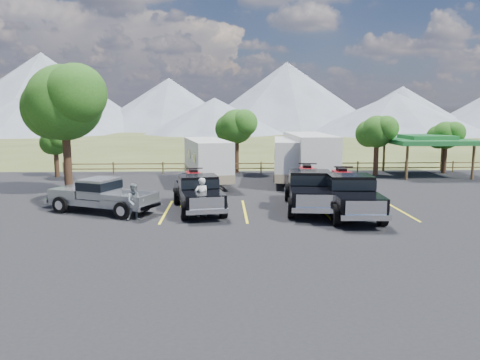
{
  "coord_description": "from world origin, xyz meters",
  "views": [
    {
      "loc": [
        -3.08,
        -19.44,
        5.13
      ],
      "look_at": [
        -2.23,
        4.3,
        1.6
      ],
      "focal_mm": 35.0,
      "sensor_mm": 36.0,
      "label": 1
    }
  ],
  "objects_px": {
    "rig_center": "(309,188)",
    "trailer_left": "(207,161)",
    "trailer_center": "(291,160)",
    "pavilion": "(427,141)",
    "rig_right": "(348,193)",
    "trailer_right": "(309,158)",
    "rig_left": "(198,191)",
    "person_a": "(202,197)",
    "tree_big_nw": "(64,103)",
    "person_b": "(135,202)",
    "pickup_silver": "(102,195)"
  },
  "relations": [
    {
      "from": "tree_big_nw",
      "to": "rig_center",
      "type": "height_order",
      "value": "tree_big_nw"
    },
    {
      "from": "rig_left",
      "to": "person_b",
      "type": "bearing_deg",
      "value": -153.14
    },
    {
      "from": "rig_right",
      "to": "pickup_silver",
      "type": "relative_size",
      "value": 1.14
    },
    {
      "from": "rig_left",
      "to": "tree_big_nw",
      "type": "bearing_deg",
      "value": 139.31
    },
    {
      "from": "rig_left",
      "to": "rig_center",
      "type": "relative_size",
      "value": 0.92
    },
    {
      "from": "pavilion",
      "to": "trailer_left",
      "type": "distance_m",
      "value": 17.74
    },
    {
      "from": "tree_big_nw",
      "to": "rig_center",
      "type": "xyz_separation_m",
      "value": [
        13.95,
        -4.5,
        -4.47
      ]
    },
    {
      "from": "rig_right",
      "to": "person_b",
      "type": "relative_size",
      "value": 3.93
    },
    {
      "from": "rig_center",
      "to": "person_a",
      "type": "height_order",
      "value": "rig_center"
    },
    {
      "from": "rig_right",
      "to": "rig_left",
      "type": "bearing_deg",
      "value": 172.35
    },
    {
      "from": "rig_right",
      "to": "trailer_right",
      "type": "xyz_separation_m",
      "value": [
        -0.13,
        9.96,
        0.73
      ]
    },
    {
      "from": "tree_big_nw",
      "to": "pickup_silver",
      "type": "distance_m",
      "value": 7.72
    },
    {
      "from": "pavilion",
      "to": "trailer_center",
      "type": "relative_size",
      "value": 0.69
    },
    {
      "from": "pavilion",
      "to": "rig_left",
      "type": "height_order",
      "value": "pavilion"
    },
    {
      "from": "trailer_right",
      "to": "person_b",
      "type": "distance_m",
      "value": 14.86
    },
    {
      "from": "rig_center",
      "to": "trailer_right",
      "type": "height_order",
      "value": "trailer_right"
    },
    {
      "from": "pavilion",
      "to": "rig_right",
      "type": "height_order",
      "value": "pavilion"
    },
    {
      "from": "rig_left",
      "to": "trailer_center",
      "type": "bearing_deg",
      "value": 44.38
    },
    {
      "from": "tree_big_nw",
      "to": "person_a",
      "type": "distance_m",
      "value": 11.41
    },
    {
      "from": "rig_center",
      "to": "person_a",
      "type": "distance_m",
      "value": 5.8
    },
    {
      "from": "rig_left",
      "to": "person_a",
      "type": "bearing_deg",
      "value": -91.05
    },
    {
      "from": "rig_center",
      "to": "trailer_left",
      "type": "relative_size",
      "value": 0.77
    },
    {
      "from": "rig_center",
      "to": "person_a",
      "type": "xyz_separation_m",
      "value": [
        -5.55,
        -1.7,
        -0.13
      ]
    },
    {
      "from": "trailer_right",
      "to": "person_a",
      "type": "height_order",
      "value": "trailer_right"
    },
    {
      "from": "trailer_right",
      "to": "rig_right",
      "type": "bearing_deg",
      "value": -89.64
    },
    {
      "from": "rig_left",
      "to": "trailer_right",
      "type": "relative_size",
      "value": 0.64
    },
    {
      "from": "pavilion",
      "to": "person_a",
      "type": "distance_m",
      "value": 22.32
    },
    {
      "from": "rig_center",
      "to": "trailer_left",
      "type": "height_order",
      "value": "trailer_left"
    },
    {
      "from": "pavilion",
      "to": "tree_big_nw",
      "type": "bearing_deg",
      "value": -162.66
    },
    {
      "from": "rig_center",
      "to": "person_b",
      "type": "distance_m",
      "value": 8.95
    },
    {
      "from": "pavilion",
      "to": "trailer_right",
      "type": "relative_size",
      "value": 0.62
    },
    {
      "from": "rig_left",
      "to": "pickup_silver",
      "type": "height_order",
      "value": "rig_left"
    },
    {
      "from": "rig_center",
      "to": "rig_right",
      "type": "relative_size",
      "value": 1.01
    },
    {
      "from": "rig_right",
      "to": "trailer_center",
      "type": "distance_m",
      "value": 10.23
    },
    {
      "from": "pavilion",
      "to": "trailer_right",
      "type": "distance_m",
      "value": 10.87
    },
    {
      "from": "rig_left",
      "to": "trailer_right",
      "type": "distance_m",
      "value": 11.36
    },
    {
      "from": "rig_center",
      "to": "trailer_center",
      "type": "relative_size",
      "value": 0.77
    },
    {
      "from": "pickup_silver",
      "to": "person_b",
      "type": "height_order",
      "value": "person_b"
    },
    {
      "from": "pickup_silver",
      "to": "person_b",
      "type": "relative_size",
      "value": 3.46
    },
    {
      "from": "person_b",
      "to": "pavilion",
      "type": "bearing_deg",
      "value": 20.78
    },
    {
      "from": "pavilion",
      "to": "person_a",
      "type": "bearing_deg",
      "value": -140.43
    },
    {
      "from": "rig_center",
      "to": "trailer_center",
      "type": "distance_m",
      "value": 8.63
    },
    {
      "from": "tree_big_nw",
      "to": "rig_left",
      "type": "bearing_deg",
      "value": -29.85
    },
    {
      "from": "pavilion",
      "to": "rig_center",
      "type": "xyz_separation_m",
      "value": [
        -11.6,
        -12.47,
        -1.66
      ]
    },
    {
      "from": "tree_big_nw",
      "to": "person_a",
      "type": "relative_size",
      "value": 4.12
    },
    {
      "from": "pavilion",
      "to": "pickup_silver",
      "type": "height_order",
      "value": "pavilion"
    },
    {
      "from": "rig_center",
      "to": "pickup_silver",
      "type": "height_order",
      "value": "rig_center"
    },
    {
      "from": "trailer_right",
      "to": "person_a",
      "type": "distance_m",
      "value": 12.41
    },
    {
      "from": "tree_big_nw",
      "to": "trailer_center",
      "type": "xyz_separation_m",
      "value": [
        14.23,
        4.11,
        -3.93
      ]
    },
    {
      "from": "tree_big_nw",
      "to": "rig_center",
      "type": "relative_size",
      "value": 1.13
    }
  ]
}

